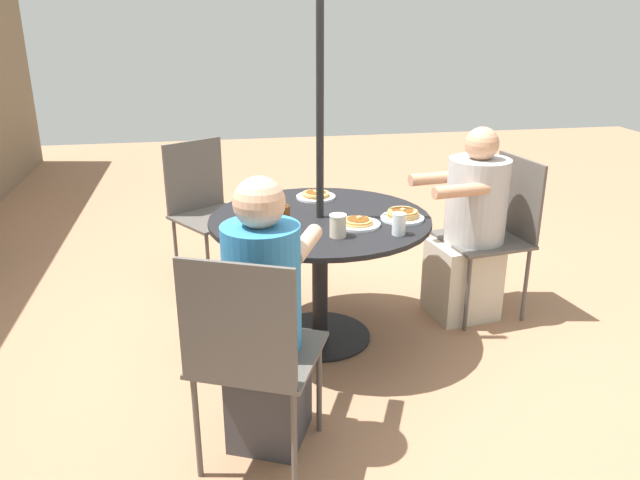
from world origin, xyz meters
The scene contains 14 objects.
ground_plane centered at (0.00, 0.00, 0.00)m, with size 12.00×12.00×0.00m, color #9E7051.
patio_table centered at (0.00, 0.00, 0.59)m, with size 1.18×1.18×0.72m.
umbrella_pole centered at (0.00, 0.00, 1.15)m, with size 0.04×0.04×2.31m, color black.
patio_chair_north centered at (0.94, 0.60, 0.55)m, with size 0.64×0.64×0.95m.
patio_chair_east centered at (-1.02, 0.45, 0.55)m, with size 0.61×0.61×0.95m.
diner_east centered at (-0.86, 0.38, 0.55)m, with size 0.55×0.47×1.18m.
patio_chair_south centered at (0.17, -1.10, 0.55)m, with size 0.53×0.53×0.95m.
diner_south centered at (0.14, -0.92, 0.52)m, with size 0.41×0.56×1.15m.
pancake_plate_a centered at (0.36, -0.04, 0.74)m, with size 0.23×0.23×0.05m.
pancake_plate_b centered at (-0.17, -0.17, 0.74)m, with size 0.23×0.23×0.05m.
pancake_plate_c centered at (-0.11, -0.42, 0.74)m, with size 0.23×0.23×0.06m.
syrup_bottle centered at (-0.11, 0.21, 0.78)m, with size 0.09×0.07×0.15m.
coffee_cup centered at (-0.32, -0.03, 0.78)m, with size 0.08×0.08×0.11m.
drinking_glass_a centered at (-0.34, -0.33, 0.78)m, with size 0.07×0.07×0.11m, color silver.
Camera 1 is at (-3.11, 0.56, 1.75)m, focal length 35.00 mm.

